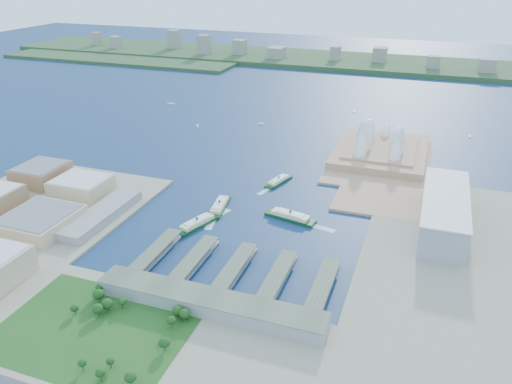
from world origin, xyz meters
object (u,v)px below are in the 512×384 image
at_px(toaster_building, 444,212).
at_px(ferry_b, 279,180).
at_px(opera_house, 383,136).
at_px(ferry_a, 220,204).
at_px(ferry_c, 197,222).
at_px(ferry_d, 290,215).

xyz_separation_m(toaster_building, ferry_b, (-204.04, 56.62, -15.92)).
relative_size(opera_house, ferry_b, 3.72).
bearing_deg(ferry_a, toaster_building, 0.08).
bearing_deg(opera_house, ferry_b, -128.50).
height_order(ferry_c, ferry_d, ferry_d).
bearing_deg(opera_house, ferry_d, -106.96).
bearing_deg(opera_house, ferry_c, -119.86).
xyz_separation_m(opera_house, ferry_b, (-114.04, -143.38, -27.42)).
height_order(toaster_building, ferry_b, toaster_building).
distance_m(ferry_b, ferry_d, 101.05).
xyz_separation_m(opera_house, ferry_c, (-163.88, -285.48, -26.66)).
height_order(opera_house, ferry_a, opera_house).
bearing_deg(ferry_d, opera_house, -5.26).
relative_size(toaster_building, ferry_a, 2.76).
relative_size(opera_house, ferry_d, 3.04).
xyz_separation_m(ferry_b, ferry_c, (-49.84, -142.11, 0.76)).
height_order(opera_house, toaster_building, opera_house).
bearing_deg(ferry_a, ferry_c, -105.90).
bearing_deg(ferry_c, ferry_a, -77.62).
distance_m(ferry_b, ferry_c, 150.60).
distance_m(toaster_building, ferry_b, 212.35).
relative_size(ferry_a, ferry_b, 1.16).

